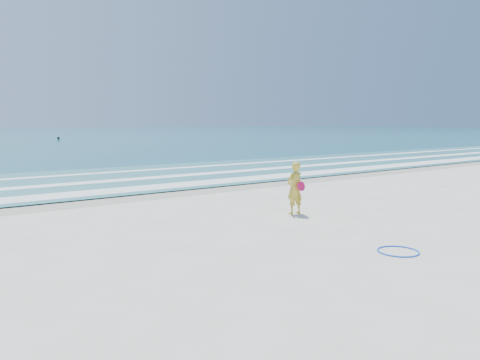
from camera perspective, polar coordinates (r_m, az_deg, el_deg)
ground at (r=10.02m, az=12.17°, el=-8.14°), size 400.00×400.00×0.00m
wet_sand at (r=17.22m, az=-10.75°, el=-1.70°), size 400.00×2.40×0.00m
shallow at (r=21.80m, az=-16.41°, el=0.09°), size 400.00×10.00×0.01m
foam_near at (r=18.38m, az=-12.50°, el=-1.03°), size 400.00×1.40×0.01m
foam_mid at (r=21.05m, az=-15.67°, el=-0.11°), size 400.00×0.90×0.01m
foam_far at (r=24.15m, az=-18.42°, el=0.69°), size 400.00×0.60×0.01m
hoop at (r=10.04m, az=18.72°, el=-8.23°), size 0.93×0.93×0.03m
buoy at (r=73.41m, az=-21.26°, el=4.80°), size 0.39×0.39×0.39m
woman at (r=13.29m, az=6.69°, el=-0.98°), size 0.55×0.40×1.49m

